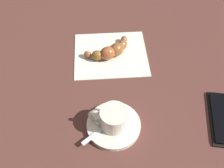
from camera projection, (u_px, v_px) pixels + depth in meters
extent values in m
plane|color=#532E28|center=(106.00, 82.00, 0.68)|extent=(1.80, 1.80, 0.00)
cylinder|color=silver|center=(114.00, 125.00, 0.59)|extent=(0.12, 0.12, 0.01)
cylinder|color=silver|center=(114.00, 118.00, 0.57)|extent=(0.06, 0.06, 0.05)
cylinder|color=#361E0A|center=(114.00, 115.00, 0.56)|extent=(0.05, 0.05, 0.00)
torus|color=silver|center=(97.00, 116.00, 0.57)|extent=(0.02, 0.04, 0.04)
cube|color=silver|center=(102.00, 129.00, 0.58)|extent=(0.05, 0.10, 0.00)
ellipsoid|color=silver|center=(125.00, 111.00, 0.60)|extent=(0.03, 0.03, 0.01)
cube|color=white|center=(106.00, 114.00, 0.60)|extent=(0.05, 0.07, 0.01)
cube|color=silver|center=(111.00, 54.00, 0.74)|extent=(0.22, 0.23, 0.00)
ellipsoid|color=brown|center=(88.00, 54.00, 0.72)|extent=(0.03, 0.03, 0.02)
ellipsoid|color=brown|center=(97.00, 55.00, 0.71)|extent=(0.04, 0.04, 0.03)
ellipsoid|color=#994E28|center=(108.00, 53.00, 0.71)|extent=(0.04, 0.04, 0.04)
ellipsoid|color=brown|center=(117.00, 49.00, 0.72)|extent=(0.05, 0.05, 0.04)
ellipsoid|color=brown|center=(122.00, 45.00, 0.74)|extent=(0.04, 0.04, 0.03)
ellipsoid|color=brown|center=(124.00, 39.00, 0.76)|extent=(0.03, 0.02, 0.02)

